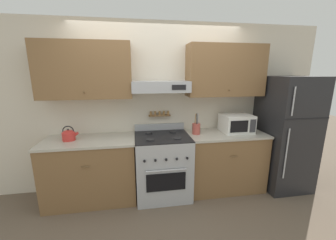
{
  "coord_description": "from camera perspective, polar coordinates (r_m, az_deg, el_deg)",
  "views": [
    {
      "loc": [
        -0.38,
        -2.52,
        1.82
      ],
      "look_at": [
        0.08,
        0.27,
        1.16
      ],
      "focal_mm": 22.0,
      "sensor_mm": 36.0,
      "label": 1
    }
  ],
  "objects": [
    {
      "name": "stove_range",
      "position": [
        3.14,
        -1.52,
        -12.42
      ],
      "size": [
        0.78,
        0.72,
        1.02
      ],
      "color": "#ADAFB5",
      "rests_on": "ground_plane"
    },
    {
      "name": "counter_left",
      "position": [
        3.22,
        -20.39,
        -12.78
      ],
      "size": [
        1.25,
        0.65,
        0.91
      ],
      "color": "brown",
      "rests_on": "ground_plane"
    },
    {
      "name": "microwave",
      "position": [
        3.36,
        18.42,
        -0.85
      ],
      "size": [
        0.45,
        0.39,
        0.27
      ],
      "color": "white",
      "rests_on": "counter_right"
    },
    {
      "name": "refrigerator",
      "position": [
        3.74,
        29.64,
        -3.16
      ],
      "size": [
        0.69,
        0.78,
        1.76
      ],
      "color": "#232326",
      "rests_on": "ground_plane"
    },
    {
      "name": "utensil_crock",
      "position": [
        3.11,
        7.83,
        -2.33
      ],
      "size": [
        0.12,
        0.12,
        0.31
      ],
      "color": "#B24C42",
      "rests_on": "counter_right"
    },
    {
      "name": "ground_plane",
      "position": [
        3.13,
        -0.67,
        -22.42
      ],
      "size": [
        16.0,
        16.0,
        0.0
      ],
      "primitive_type": "plane",
      "color": "brown"
    },
    {
      "name": "counter_right",
      "position": [
        3.44,
        15.21,
        -10.69
      ],
      "size": [
        1.19,
        0.65,
        0.91
      ],
      "color": "brown",
      "rests_on": "ground_plane"
    },
    {
      "name": "wall_back",
      "position": [
        3.16,
        -2.69,
        6.99
      ],
      "size": [
        5.2,
        0.46,
        2.55
      ],
      "color": "beige",
      "rests_on": "ground_plane"
    },
    {
      "name": "tea_kettle",
      "position": [
        3.11,
        -25.79,
        -3.72
      ],
      "size": [
        0.22,
        0.17,
        0.2
      ],
      "color": "red",
      "rests_on": "counter_left"
    }
  ]
}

